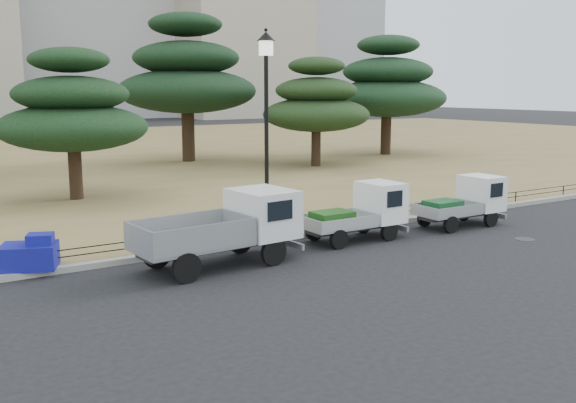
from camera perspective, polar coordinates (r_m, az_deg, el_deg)
ground at (r=17.18m, az=3.56°, el=-5.26°), size 220.00×220.00×0.00m
lawn at (r=45.32m, az=-19.64°, el=3.79°), size 120.00×56.00×0.15m
curb at (r=19.27m, az=-0.95°, el=-3.31°), size 120.00×0.25×0.16m
truck_large at (r=16.56m, az=-5.51°, el=-2.16°), size 4.42×2.06×1.87m
truck_kei_front at (r=19.47m, az=6.44°, el=-0.94°), size 3.20×1.40×1.69m
truck_kei_rear at (r=22.11m, az=15.45°, el=-0.01°), size 3.12×1.37×1.63m
street_lamp at (r=18.92m, az=-1.94°, el=9.00°), size 0.53×0.53×5.97m
pipe_fence at (r=19.31m, az=-1.18°, el=-2.19°), size 38.00×0.04×0.40m
tarp_pile at (r=17.02m, az=-21.93°, el=-4.40°), size 1.56×1.36×0.87m
manhole at (r=20.80m, az=20.31°, el=-3.16°), size 0.60×0.60×0.01m
pine_center_left at (r=26.81m, az=-18.65°, el=7.51°), size 5.87×5.87×5.97m
pine_center_right at (r=39.60m, az=-9.00°, el=10.94°), size 8.31×8.31×8.82m
pine_east_near at (r=36.59m, az=2.53°, el=8.69°), size 6.07×6.07×6.13m
pine_east_far at (r=43.80m, az=8.80°, el=10.09°), size 7.82×7.82×7.86m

